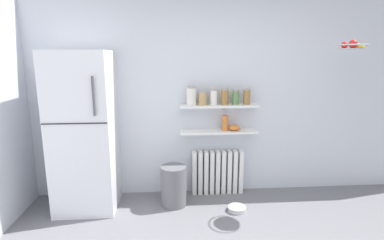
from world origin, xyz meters
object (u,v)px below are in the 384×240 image
(trash_bin, at_px, (174,186))
(storage_jar_3, at_px, (225,97))
(storage_jar_4, at_px, (236,97))
(storage_jar_0, at_px, (191,96))
(storage_jar_2, at_px, (214,97))
(refrigerator, at_px, (84,132))
(storage_jar_5, at_px, (247,97))
(pet_food_bowl, at_px, (237,209))
(storage_jar_1, at_px, (203,98))
(vase, at_px, (225,123))
(radiator, at_px, (217,172))
(hanging_fruit_basket, at_px, (352,46))
(shelf_bowl, at_px, (234,128))

(trash_bin, bearing_deg, storage_jar_3, 21.33)
(storage_jar_4, bearing_deg, storage_jar_0, 180.00)
(storage_jar_2, bearing_deg, refrigerator, -172.39)
(storage_jar_5, bearing_deg, pet_food_bowl, -112.06)
(storage_jar_1, relative_size, storage_jar_5, 0.87)
(trash_bin, distance_m, pet_food_bowl, 0.79)
(storage_jar_4, bearing_deg, trash_bin, -162.15)
(pet_food_bowl, bearing_deg, storage_jar_0, 137.61)
(refrigerator, bearing_deg, vase, 6.93)
(storage_jar_3, height_order, trash_bin, storage_jar_3)
(storage_jar_1, bearing_deg, storage_jar_2, 0.00)
(radiator, relative_size, storage_jar_4, 3.48)
(radiator, height_order, hanging_fruit_basket, hanging_fruit_basket)
(storage_jar_2, height_order, shelf_bowl, storage_jar_2)
(storage_jar_0, bearing_deg, storage_jar_2, 0.00)
(storage_jar_4, distance_m, pet_food_bowl, 1.32)
(refrigerator, xyz_separation_m, vase, (1.66, 0.20, 0.03))
(storage_jar_0, distance_m, storage_jar_1, 0.14)
(storage_jar_5, xyz_separation_m, shelf_bowl, (-0.14, 0.00, -0.39))
(storage_jar_5, height_order, hanging_fruit_basket, hanging_fruit_basket)
(storage_jar_3, distance_m, pet_food_bowl, 1.33)
(radiator, relative_size, trash_bin, 1.35)
(storage_jar_5, bearing_deg, storage_jar_3, 180.00)
(storage_jar_5, bearing_deg, refrigerator, -174.00)
(storage_jar_1, distance_m, storage_jar_4, 0.41)
(shelf_bowl, relative_size, pet_food_bowl, 0.72)
(storage_jar_0, relative_size, storage_jar_5, 1.17)
(storage_jar_5, height_order, vase, storage_jar_5)
(hanging_fruit_basket, bearing_deg, pet_food_bowl, -178.94)
(shelf_bowl, height_order, trash_bin, shelf_bowl)
(trash_bin, bearing_deg, hanging_fruit_basket, -5.42)
(radiator, distance_m, storage_jar_4, 1.00)
(pet_food_bowl, height_order, hanging_fruit_basket, hanging_fruit_basket)
(radiator, distance_m, vase, 0.66)
(radiator, distance_m, storage_jar_2, 0.99)
(storage_jar_4, distance_m, hanging_fruit_basket, 1.36)
(radiator, height_order, storage_jar_1, storage_jar_1)
(radiator, xyz_separation_m, storage_jar_2, (-0.07, -0.03, 0.98))
(storage_jar_1, distance_m, vase, 0.42)
(refrigerator, distance_m, pet_food_bowl, 1.96)
(storage_jar_0, bearing_deg, trash_bin, -132.77)
(radiator, xyz_separation_m, storage_jar_0, (-0.34, -0.03, 1.00))
(storage_jar_3, bearing_deg, storage_jar_1, -180.00)
(storage_jar_1, height_order, storage_jar_5, storage_jar_5)
(storage_jar_3, bearing_deg, storage_jar_4, -0.00)
(vase, bearing_deg, pet_food_bowl, -80.47)
(refrigerator, height_order, storage_jar_3, refrigerator)
(storage_jar_0, bearing_deg, hanging_fruit_basket, -14.36)
(shelf_bowl, relative_size, trash_bin, 0.31)
(radiator, bearing_deg, storage_jar_4, -8.36)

